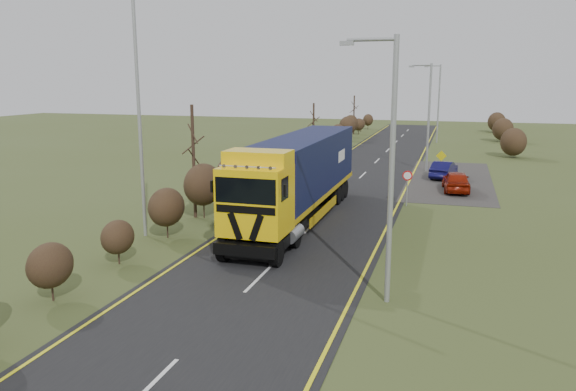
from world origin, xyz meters
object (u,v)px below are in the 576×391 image
(lorry, at_px, (299,173))
(streetlight_near, at_px, (389,161))
(speed_sign, at_px, (407,182))
(car_red_hatchback, at_px, (456,181))
(car_blue_sedan, at_px, (444,170))

(lorry, distance_m, streetlight_near, 11.45)
(lorry, height_order, streetlight_near, streetlight_near)
(streetlight_near, relative_size, speed_sign, 4.13)
(car_red_hatchback, relative_size, streetlight_near, 0.47)
(car_red_hatchback, xyz_separation_m, speed_sign, (-2.76, -5.34, 0.76))
(car_red_hatchback, height_order, streetlight_near, streetlight_near)
(lorry, height_order, speed_sign, lorry)
(car_blue_sedan, bearing_deg, car_red_hatchback, 111.04)
(speed_sign, bearing_deg, car_blue_sedan, 79.93)
(lorry, xyz_separation_m, car_red_hatchback, (7.89, 10.57, -1.86))
(lorry, distance_m, car_red_hatchback, 13.32)
(car_blue_sedan, distance_m, speed_sign, 10.55)
(car_red_hatchback, height_order, speed_sign, speed_sign)
(streetlight_near, distance_m, speed_sign, 15.28)
(lorry, height_order, car_blue_sedan, lorry)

